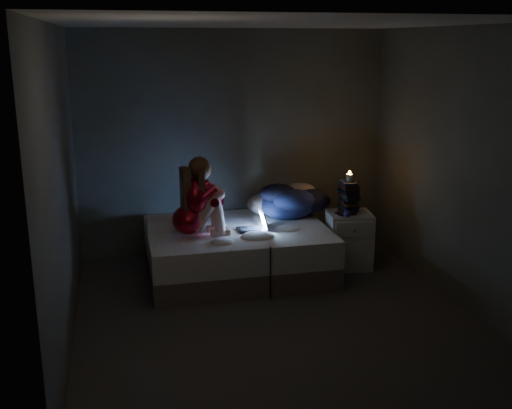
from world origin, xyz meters
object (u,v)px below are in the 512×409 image
object	(u,v)px
nightstand	(349,240)
laptop	(252,220)
bed	(237,251)
candle	(349,178)
phone	(341,214)
woman	(188,197)

from	to	relation	value
nightstand	laptop	bearing A→B (deg)	-169.73
bed	laptop	size ratio (longest dim) A/B	6.19
laptop	nightstand	xyz separation A→B (m)	(1.12, 0.05, -0.32)
nightstand	candle	bearing A→B (deg)	139.80
bed	nightstand	bearing A→B (deg)	-2.94
nightstand	phone	xyz separation A→B (m)	(-0.12, -0.05, 0.32)
bed	woman	bearing A→B (deg)	-163.71
woman	phone	distance (m)	1.70
bed	woman	world-z (taller)	woman
phone	bed	bearing A→B (deg)	159.29
woman	nightstand	size ratio (longest dim) A/B	1.32
bed	woman	xyz separation A→B (m)	(-0.54, -0.16, 0.67)
nightstand	candle	xyz separation A→B (m)	(-0.02, 0.02, 0.70)
nightstand	bed	bearing A→B (deg)	-175.19
candle	phone	world-z (taller)	candle
laptop	candle	world-z (taller)	candle
woman	laptop	distance (m)	0.74
nightstand	candle	size ratio (longest dim) A/B	7.82
laptop	phone	bearing A→B (deg)	-0.30
bed	candle	xyz separation A→B (m)	(1.24, -0.05, 0.75)
laptop	nightstand	distance (m)	1.17
laptop	nightstand	bearing A→B (deg)	1.97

